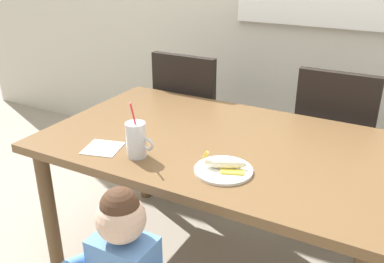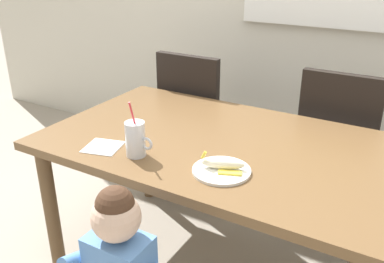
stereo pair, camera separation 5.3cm
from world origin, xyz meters
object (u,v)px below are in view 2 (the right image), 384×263
Objects in this scene: snack_plate at (221,171)px; paper_napkin at (103,147)px; dining_table at (217,157)px; dining_chair_right at (338,140)px; dining_chair_left at (197,115)px; milk_cup at (136,141)px; peeled_banana at (224,164)px.

snack_plate reaches higher than paper_napkin.
dining_table is 0.84m from dining_chair_right.
dining_table is 1.64× the size of dining_chair_right.
dining_chair_left is at bearing 3.94° from dining_chair_right.
dining_table is 6.31× the size of milk_cup.
paper_napkin is at bearing -140.80° from dining_table.
milk_cup reaches higher than dining_chair_left.
peeled_banana is 0.56m from paper_napkin.
peeled_banana is (-0.25, -0.98, 0.23)m from dining_chair_right.
dining_table is 0.83m from dining_chair_left.
milk_cup is at bearing 4.16° from paper_napkin.
dining_chair_left is at bearing 126.37° from dining_table.
milk_cup is 1.09× the size of snack_plate.
dining_chair_right reaches higher than dining_table.
paper_napkin is at bearing -173.26° from snack_plate.
dining_chair_left is 1.14m from peeled_banana.
dining_table is 0.41m from milk_cup.
milk_cup is (0.26, -0.98, 0.27)m from dining_chair_left.
snack_plate is 0.55m from paper_napkin.
peeled_banana is at bearing 9.11° from milk_cup.
dining_chair_right is 1.04m from snack_plate.
dining_table is at bearing 119.75° from snack_plate.
paper_napkin is (-0.80, -1.05, 0.20)m from dining_chair_right.
dining_chair_right is at bearing 58.77° from milk_cup.
dining_chair_left is 6.40× the size of paper_napkin.
dining_chair_left reaches higher than dining_table.
dining_chair_left is 1.14m from snack_plate.
dining_chair_right is 6.40× the size of paper_napkin.
dining_chair_left is at bearing 125.01° from peeled_banana.
dining_chair_left is at bearing 124.60° from snack_plate.
snack_plate reaches higher than dining_table.
dining_chair_right is 5.47× the size of peeled_banana.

